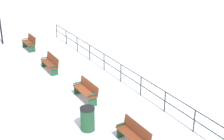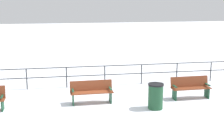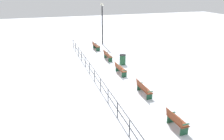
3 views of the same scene
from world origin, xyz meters
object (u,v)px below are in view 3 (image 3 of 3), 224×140
at_px(bench_nearest, 176,121).
at_px(bench_fourth, 107,55).
at_px(trash_bin, 123,60).
at_px(lamppost_middle, 102,16).
at_px(bench_fifth, 96,46).
at_px(bench_third, 120,69).
at_px(bench_second, 143,88).

bearing_deg(bench_nearest, bench_fourth, 88.01).
distance_m(bench_nearest, trash_bin, 10.55).
bearing_deg(bench_fourth, bench_nearest, -90.82).
bearing_deg(bench_nearest, lamppost_middle, 84.04).
bearing_deg(bench_fifth, bench_third, -92.46).
distance_m(bench_fourth, trash_bin, 2.05).
bearing_deg(trash_bin, bench_fourth, 117.93).
distance_m(bench_second, bench_fourth, 8.21).
distance_m(bench_nearest, bench_fifth, 16.42).
relative_size(bench_nearest, trash_bin, 1.43).
bearing_deg(bench_third, trash_bin, 64.16).
bearing_deg(bench_fifth, lamppost_middle, 55.20).
height_order(bench_second, bench_third, bench_second).
distance_m(bench_fifth, trash_bin, 6.02).
bearing_deg(bench_third, bench_nearest, -90.06).
distance_m(bench_third, lamppost_middle, 11.05).
height_order(bench_second, trash_bin, trash_bin).
height_order(lamppost_middle, trash_bin, lamppost_middle).
distance_m(bench_third, trash_bin, 2.53).
relative_size(bench_fifth, lamppost_middle, 0.30).
bearing_deg(bench_third, bench_second, -88.10).
bearing_deg(trash_bin, bench_nearest, -95.14).
bearing_deg(trash_bin, bench_third, -114.93).
bearing_deg(trash_bin, bench_second, -97.71).
bearing_deg(lamppost_middle, trash_bin, -92.34).
height_order(bench_nearest, bench_fifth, bench_nearest).
bearing_deg(bench_nearest, bench_fifth, 88.57).
bearing_deg(bench_nearest, trash_bin, 82.81).
bearing_deg(bench_second, bench_fourth, 90.43).
distance_m(bench_fourth, bench_fifth, 4.11).
xyz_separation_m(bench_fourth, lamppost_middle, (1.29, 6.44, 2.98)).
xyz_separation_m(bench_nearest, trash_bin, (0.95, 10.51, 0.01)).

